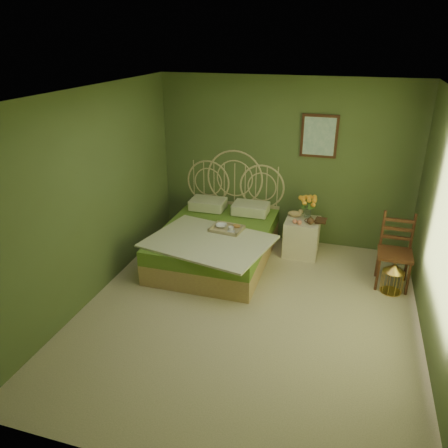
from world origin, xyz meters
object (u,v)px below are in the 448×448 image
(bed, at_px, (217,239))
(birdcage, at_px, (393,278))
(chair, at_px, (396,246))
(nightstand, at_px, (302,232))

(bed, distance_m, birdcage, 2.51)
(chair, height_order, birdcage, chair)
(bed, xyz_separation_m, birdcage, (2.50, -0.25, -0.11))
(chair, bearing_deg, birdcage, -88.75)
(bed, xyz_separation_m, nightstand, (1.21, 0.52, 0.04))
(chair, xyz_separation_m, birdcage, (-0.00, -0.26, -0.35))
(bed, bearing_deg, birdcage, -5.81)
(birdcage, bearing_deg, chair, 90.00)
(bed, distance_m, nightstand, 1.32)
(nightstand, xyz_separation_m, chair, (1.29, -0.52, 0.20))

